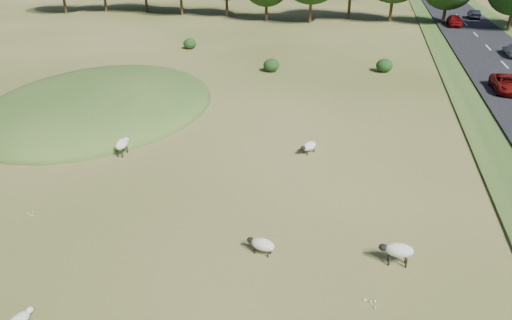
% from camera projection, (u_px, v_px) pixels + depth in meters
% --- Properties ---
extents(ground, '(160.00, 160.00, 0.00)m').
position_uv_depth(ground, '(279.00, 88.00, 38.45)').
color(ground, '#3D4B17').
rests_on(ground, ground).
extents(mound, '(16.00, 20.00, 4.00)m').
position_uv_depth(mound, '(101.00, 107.00, 34.11)').
color(mound, '#33561E').
rests_on(mound, ground).
extents(road, '(8.00, 150.00, 0.25)m').
position_uv_depth(road, '(509.00, 71.00, 42.74)').
color(road, black).
rests_on(road, ground).
extents(shrubs, '(22.85, 8.80, 1.26)m').
position_uv_depth(shrubs, '(281.00, 58.00, 45.40)').
color(shrubs, black).
rests_on(shrubs, ground).
extents(sheep_0, '(1.25, 0.73, 0.69)m').
position_uv_depth(sheep_0, '(262.00, 244.00, 18.06)').
color(sheep_0, beige).
rests_on(sheep_0, ground).
extents(sheep_2, '(1.32, 0.61, 0.95)m').
position_uv_depth(sheep_2, '(398.00, 250.00, 17.35)').
color(sheep_2, beige).
rests_on(sheep_2, ground).
extents(sheep_3, '(0.62, 1.34, 0.96)m').
position_uv_depth(sheep_3, '(122.00, 144.00, 26.27)').
color(sheep_3, beige).
rests_on(sheep_3, ground).
extents(sheep_4, '(1.00, 1.23, 0.71)m').
position_uv_depth(sheep_4, '(309.00, 146.00, 26.54)').
color(sheep_4, beige).
rests_on(sheep_4, ground).
extents(sheep_5, '(0.55, 1.04, 0.58)m').
position_uv_depth(sheep_5, '(19.00, 320.00, 14.57)').
color(sheep_5, beige).
rests_on(sheep_5, ground).
extents(car_0, '(1.78, 4.41, 1.50)m').
position_uv_depth(car_0, '(455.00, 20.00, 63.62)').
color(car_0, maroon).
rests_on(car_0, road).
extents(car_1, '(1.35, 3.86, 1.27)m').
position_uv_depth(car_1, '(474.00, 14.00, 69.67)').
color(car_1, black).
rests_on(car_1, road).
extents(car_4, '(2.06, 4.47, 1.24)m').
position_uv_depth(car_4, '(508.00, 84.00, 36.45)').
color(car_4, maroon).
rests_on(car_4, road).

